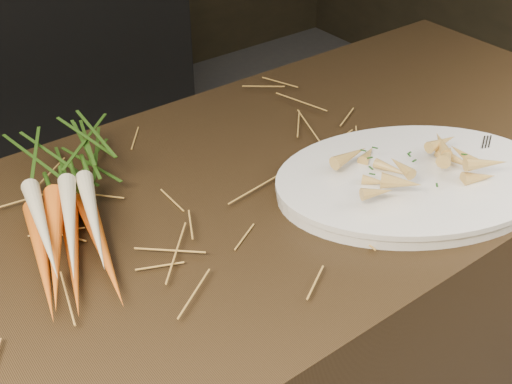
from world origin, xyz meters
The scene contains 5 objects.
straw_bedding centered at (0.00, 0.30, 0.91)m, with size 1.40×0.60×0.02m, color olive, non-canonical shape.
root_veg_bunch centered at (0.08, 0.44, 0.94)m, with size 0.28×0.49×0.09m.
serving_platter centered at (0.57, 0.13, 0.91)m, with size 0.47×0.31×0.03m, color white, non-canonical shape.
roasted_veg_heap centered at (0.57, 0.13, 0.95)m, with size 0.23×0.17×0.05m, color #BD893F, non-canonical shape.
serving_fork centered at (0.71, 0.04, 0.93)m, with size 0.02×0.18×0.00m, color silver.
Camera 1 is at (-0.18, -0.42, 1.53)m, focal length 45.00 mm.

